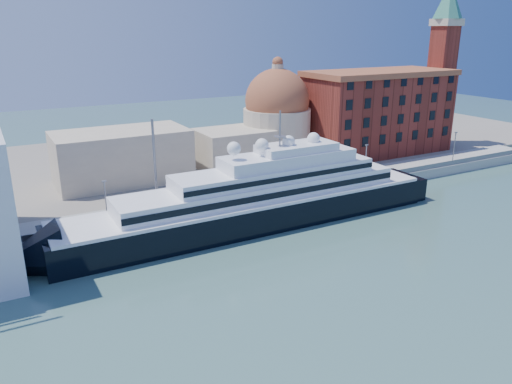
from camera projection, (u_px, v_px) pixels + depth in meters
ground at (347, 268)px, 79.16m from camera, size 400.00×400.00×0.00m
quay at (247, 200)px, 107.05m from camera, size 180.00×10.00×2.50m
land at (179, 159)px, 141.23m from camera, size 260.00×72.00×2.00m
quay_fence at (257, 197)px, 102.74m from camera, size 180.00×0.10×1.20m
superyacht at (242, 206)px, 93.81m from camera, size 85.19×11.81×25.46m
warehouse at (378, 111)px, 142.04m from camera, size 43.00×19.00×23.25m
campanile at (443, 55)px, 148.42m from camera, size 8.40×8.40×47.00m
church at (225, 133)px, 126.71m from camera, size 66.00×18.00×25.50m
lamp_posts at (193, 171)px, 97.11m from camera, size 120.80×2.40×18.00m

